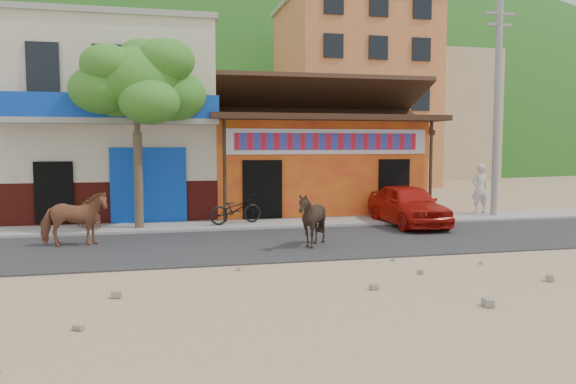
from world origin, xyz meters
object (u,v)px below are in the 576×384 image
Objects in this scene: cow_dark at (312,220)px; red_car at (408,205)px; scooter at (236,209)px; pedestrian at (480,189)px; cow_tan at (74,219)px; cafe_chair_left at (86,212)px; cafe_chair_right at (93,216)px; utility_pole at (497,107)px; tree at (137,133)px.

cow_dark is 0.35× the size of red_car.
scooter is 0.99× the size of pedestrian.
cafe_chair_left is at bearing -2.12° from cow_tan.
pedestrian reaches higher than cafe_chair_right.
utility_pole reaches higher than cafe_chair_left.
red_car reaches higher than cafe_chair_right.
red_car is (10.36, 1.54, -0.03)m from cow_tan.
cow_dark is (-8.25, -4.28, -3.36)m from utility_pole.
tree is 3.81m from cow_tan.
red_car reaches higher than cafe_chair_left.
cow_tan is (-14.40, -2.74, -3.35)m from utility_pole.
scooter is at bearing -64.14° from cow_tan.
utility_pole is 14.90m from cafe_chair_left.
scooter is at bearing 170.14° from red_car.
tree is at bearing 174.67° from red_car.
red_car is at bearing -120.12° from scooter.
cow_tan reaches higher than cafe_chair_right.
cafe_chair_right is at bearing -90.37° from cafe_chair_left.
cow_tan is at bearing -112.34° from cafe_chair_left.
cow_dark reaches higher than cafe_chair_right.
tree reaches higher than pedestrian.
tree reaches higher than cafe_chair_left.
tree is 3.47× the size of cow_tan.
red_car is (8.75, -1.00, -2.38)m from tree.
cafe_chair_left is (-14.48, 0.38, -3.52)m from utility_pole.
cafe_chair_left is 0.70m from cafe_chair_right.
cafe_chair_right is (-5.95, 4.03, -0.23)m from cow_dark.
utility_pole is 10.32m from scooter.
cafe_chair_right is at bearing -177.75° from tree.
cow_dark is 7.78m from cafe_chair_left.
utility_pole reaches higher than cow_tan.
red_car is at bearing 113.95° from cow_dark.
cow_dark is 0.77× the size of scooter.
cafe_chair_right is (-14.20, -0.26, -3.59)m from utility_pole.
cafe_chair_right is at bearing 72.95° from scooter.
utility_pole is at bearing 7.11° from cafe_chair_right.
tree is 12.84m from utility_pole.
scooter is at bearing 1.92° from tree.
cow_tan is at bearing -122.26° from tree.
utility_pole is 5.41m from red_car.
utility_pole is (12.80, 0.20, 1.00)m from tree.
cow_dark is 1.75× the size of cafe_chair_right.
tree is at bearing 8.34° from cafe_chair_right.
tree reaches higher than red_car.
cow_tan is 1.81× the size of cafe_chair_left.
tree is 3.21× the size of scooter.
utility_pole reaches higher than cafe_chair_right.
scooter is (3.10, 0.10, -2.51)m from tree.
cow_dark is at bearing -142.54° from red_car.
cow_tan is 0.92× the size of pedestrian.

